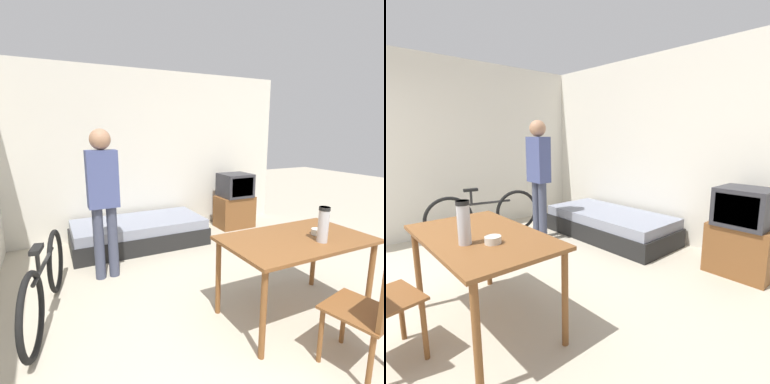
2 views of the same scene
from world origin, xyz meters
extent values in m
cube|color=silver|center=(0.00, 4.02, 1.35)|extent=(5.21, 0.06, 2.70)
cube|color=black|center=(-0.27, 3.44, 0.13)|extent=(1.99, 0.95, 0.26)
cube|color=gray|center=(-0.27, 3.44, 0.33)|extent=(1.93, 0.92, 0.14)
cube|color=brown|center=(1.55, 3.57, 0.28)|extent=(0.66, 0.44, 0.57)
cube|color=#2D2D33|center=(1.55, 3.57, 0.77)|extent=(0.53, 0.49, 0.41)
cube|color=black|center=(1.55, 3.33, 0.77)|extent=(0.43, 0.01, 0.32)
cube|color=brown|center=(0.53, 1.05, 0.76)|extent=(1.36, 0.78, 0.03)
cylinder|color=brown|center=(-0.09, 0.72, 0.37)|extent=(0.05, 0.05, 0.74)
cylinder|color=brown|center=(1.16, 0.72, 0.37)|extent=(0.05, 0.05, 0.74)
cylinder|color=brown|center=(-0.09, 1.38, 0.37)|extent=(0.05, 0.05, 0.74)
cylinder|color=brown|center=(1.16, 1.38, 0.37)|extent=(0.05, 0.05, 0.74)
cube|color=brown|center=(0.49, 0.37, 0.45)|extent=(0.50, 0.50, 0.02)
cylinder|color=brown|center=(0.63, 0.57, 0.22)|extent=(0.04, 0.04, 0.44)
cylinder|color=brown|center=(0.28, 0.50, 0.22)|extent=(0.04, 0.04, 0.44)
cylinder|color=brown|center=(0.35, 0.16, 0.22)|extent=(0.04, 0.04, 0.44)
torus|color=black|center=(-1.46, 2.53, 0.34)|extent=(0.18, 0.68, 0.68)
torus|color=black|center=(-1.66, 1.52, 0.34)|extent=(0.18, 0.68, 0.68)
cylinder|color=black|center=(-1.56, 2.03, 0.53)|extent=(0.19, 0.79, 0.04)
cylinder|color=black|center=(-1.60, 1.84, 0.63)|extent=(0.04, 0.04, 0.20)
cube|color=black|center=(-1.60, 1.84, 0.75)|extent=(0.12, 0.21, 0.04)
cylinder|color=#3D4256|center=(-0.99, 2.59, 0.43)|extent=(0.12, 0.12, 0.87)
cylinder|color=#3D4256|center=(-0.83, 2.59, 0.43)|extent=(0.12, 0.12, 0.87)
cube|color=#424C7F|center=(-0.91, 2.59, 1.19)|extent=(0.34, 0.20, 0.65)
sphere|color=#A87A5B|center=(-0.91, 2.59, 1.63)|extent=(0.23, 0.23, 0.23)
cylinder|color=#B7B7BC|center=(0.66, 0.88, 0.93)|extent=(0.09, 0.09, 0.32)
cylinder|color=black|center=(0.66, 0.88, 1.07)|extent=(0.09, 0.09, 0.03)
cylinder|color=beige|center=(0.78, 1.03, 0.80)|extent=(0.12, 0.12, 0.05)
camera|label=1|loc=(-1.45, -0.86, 1.72)|focal=28.00mm
camera|label=2|loc=(2.69, 0.13, 1.52)|focal=28.00mm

